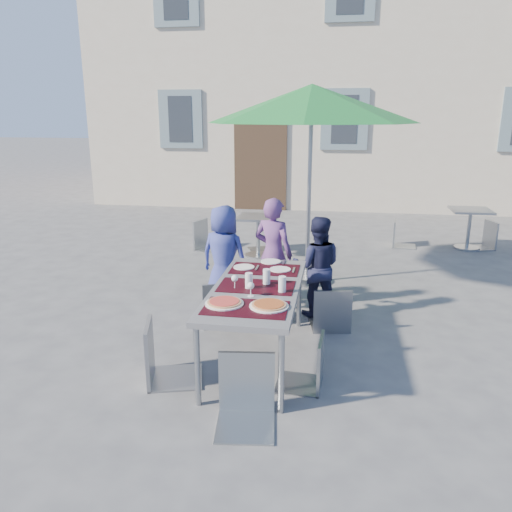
% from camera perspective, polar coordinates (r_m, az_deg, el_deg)
% --- Properties ---
extents(ground, '(90.00, 90.00, 0.00)m').
position_cam_1_polar(ground, '(5.35, 9.37, -9.88)').
color(ground, '#4A4A4C').
rests_on(ground, ground).
extents(building, '(13.60, 8.20, 11.10)m').
position_cam_1_polar(building, '(16.53, 10.49, 24.45)').
color(building, '#BDAE98').
rests_on(building, ground).
extents(dining_table, '(0.80, 1.85, 0.76)m').
position_cam_1_polar(dining_table, '(4.70, 0.04, -4.13)').
color(dining_table, '#45454A').
rests_on(dining_table, ground).
extents(pizza_near_left, '(0.33, 0.33, 0.03)m').
position_cam_1_polar(pizza_near_left, '(4.25, -3.64, -5.33)').
color(pizza_near_left, white).
rests_on(pizza_near_left, dining_table).
extents(pizza_near_right, '(0.33, 0.33, 0.03)m').
position_cam_1_polar(pizza_near_right, '(4.19, 1.49, -5.63)').
color(pizza_near_right, white).
rests_on(pizza_near_right, dining_table).
extents(glassware, '(0.51, 0.41, 0.15)m').
position_cam_1_polar(glassware, '(4.59, 0.59, -2.88)').
color(glassware, silver).
rests_on(glassware, dining_table).
extents(place_settings, '(0.65, 0.49, 0.01)m').
position_cam_1_polar(place_settings, '(5.28, 1.07, -1.13)').
color(place_settings, white).
rests_on(place_settings, dining_table).
extents(child_0, '(0.69, 0.54, 1.26)m').
position_cam_1_polar(child_0, '(6.17, -3.67, 0.04)').
color(child_0, navy).
rests_on(child_0, ground).
extents(child_1, '(0.58, 0.48, 1.37)m').
position_cam_1_polar(child_1, '(6.03, 1.98, 0.26)').
color(child_1, '#5F3771').
rests_on(child_1, ground).
extents(child_2, '(0.60, 0.37, 1.19)m').
position_cam_1_polar(child_2, '(5.86, 6.97, -1.21)').
color(child_2, '#191B38').
rests_on(child_2, ground).
extents(chair_0, '(0.58, 0.58, 1.01)m').
position_cam_1_polar(chair_0, '(5.53, -4.02, -2.21)').
color(chair_0, gray).
rests_on(chair_0, ground).
extents(chair_1, '(0.58, 0.58, 1.03)m').
position_cam_1_polar(chair_1, '(5.68, 0.82, -1.53)').
color(chair_1, gray).
rests_on(chair_1, ground).
extents(chair_2, '(0.48, 0.49, 0.94)m').
position_cam_1_polar(chair_2, '(5.46, 8.72, -3.08)').
color(chair_2, gray).
rests_on(chair_2, ground).
extents(chair_3, '(0.58, 0.57, 1.05)m').
position_cam_1_polar(chair_3, '(4.44, -10.91, -6.71)').
color(chair_3, gray).
rests_on(chair_3, ground).
extents(chair_4, '(0.41, 0.41, 0.88)m').
position_cam_1_polar(chair_4, '(4.33, 6.25, -8.69)').
color(chair_4, gray).
rests_on(chair_4, ground).
extents(chair_5, '(0.50, 0.50, 1.00)m').
position_cam_1_polar(chair_5, '(3.82, -1.19, -10.81)').
color(chair_5, '#91989C').
rests_on(chair_5, ground).
extents(patio_umbrella, '(2.79, 2.79, 2.69)m').
position_cam_1_polar(patio_umbrella, '(6.80, 6.38, 16.77)').
color(patio_umbrella, '#B2B5BA').
rests_on(patio_umbrella, ground).
extents(cafe_table_0, '(0.64, 0.64, 0.69)m').
position_cam_1_polar(cafe_table_0, '(8.32, 0.26, 2.96)').
color(cafe_table_0, '#B2B5BA').
rests_on(cafe_table_0, ground).
extents(bg_chair_l_0, '(0.56, 0.55, 0.99)m').
position_cam_1_polar(bg_chair_l_0, '(8.78, -5.86, 4.44)').
color(bg_chair_l_0, '#90959B').
rests_on(bg_chair_l_0, ground).
extents(bg_chair_r_0, '(0.54, 0.53, 0.91)m').
position_cam_1_polar(bg_chair_r_0, '(8.73, 1.18, 4.13)').
color(bg_chair_r_0, gray).
rests_on(bg_chair_r_0, ground).
extents(cafe_table_1, '(0.67, 0.67, 0.71)m').
position_cam_1_polar(cafe_table_1, '(9.57, 23.22, 3.53)').
color(cafe_table_1, '#B2B5BA').
rests_on(cafe_table_1, ground).
extents(bg_chair_l_1, '(0.44, 0.44, 0.90)m').
position_cam_1_polar(bg_chair_l_1, '(9.32, 16.23, 4.20)').
color(bg_chair_l_1, '#90979B').
rests_on(bg_chair_l_1, ground).
extents(bg_chair_r_1, '(0.52, 0.51, 0.93)m').
position_cam_1_polar(bg_chair_r_1, '(9.72, 24.92, 3.92)').
color(bg_chair_r_1, '#93979E').
rests_on(bg_chair_r_1, ground).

